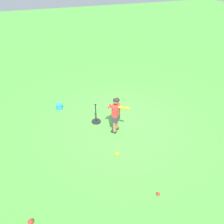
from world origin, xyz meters
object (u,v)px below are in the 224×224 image
(play_ball_by_bucket, at_px, (117,154))
(play_ball_center_lawn, at_px, (31,222))
(toy_bucket, at_px, (59,106))
(batting_tee, at_px, (96,119))
(child_batter, at_px, (116,112))
(play_ball_behind_batter, at_px, (158,194))

(play_ball_by_bucket, xyz_separation_m, play_ball_center_lawn, (-2.10, -1.05, 0.00))
(toy_bucket, bearing_deg, batting_tee, -49.34)
(play_ball_center_lawn, xyz_separation_m, batting_tee, (2.00, 2.52, 0.05))
(play_ball_by_bucket, height_order, play_ball_center_lawn, play_ball_center_lawn)
(play_ball_center_lawn, distance_m, batting_tee, 3.22)
(play_ball_by_bucket, relative_size, toy_bucket, 0.46)
(child_batter, relative_size, play_ball_center_lawn, 10.42)
(child_batter, relative_size, play_ball_behind_batter, 14.66)
(child_batter, height_order, toy_bucket, child_batter)
(play_ball_center_lawn, xyz_separation_m, toy_bucket, (1.08, 3.60, 0.05))
(batting_tee, bearing_deg, child_batter, -55.67)
(batting_tee, xyz_separation_m, toy_bucket, (-0.92, 1.08, -0.01))
(play_ball_center_lawn, bearing_deg, batting_tee, 51.58)
(play_ball_behind_batter, distance_m, play_ball_center_lawn, 2.51)
(play_ball_center_lawn, bearing_deg, play_ball_by_bucket, 26.57)
(batting_tee, height_order, toy_bucket, batting_tee)
(batting_tee, relative_size, toy_bucket, 2.87)
(child_batter, height_order, play_ball_center_lawn, child_batter)
(batting_tee, bearing_deg, toy_bucket, 130.66)
(child_batter, bearing_deg, play_ball_behind_batter, -87.68)
(play_ball_behind_batter, bearing_deg, child_batter, 92.32)
(child_batter, height_order, play_ball_by_bucket, child_batter)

